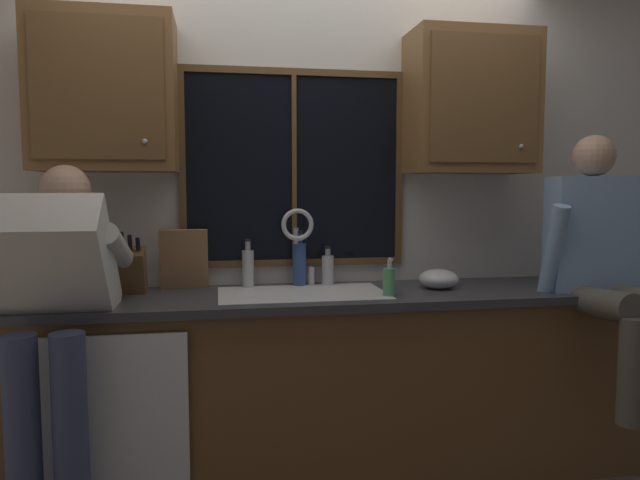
% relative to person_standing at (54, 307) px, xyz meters
% --- Properties ---
extents(back_wall, '(5.65, 0.12, 2.55)m').
position_rel_person_standing_xyz_m(back_wall, '(1.11, 0.66, 0.33)').
color(back_wall, silver).
rests_on(back_wall, floor).
extents(window_glass, '(1.10, 0.02, 0.95)m').
position_rel_person_standing_xyz_m(window_glass, '(1.05, 0.59, 0.58)').
color(window_glass, black).
extents(window_frame_top, '(1.17, 0.02, 0.04)m').
position_rel_person_standing_xyz_m(window_frame_top, '(1.05, 0.58, 1.07)').
color(window_frame_top, brown).
extents(window_frame_bottom, '(1.17, 0.02, 0.04)m').
position_rel_person_standing_xyz_m(window_frame_bottom, '(1.05, 0.58, 0.08)').
color(window_frame_bottom, brown).
extents(window_frame_left, '(0.03, 0.02, 0.95)m').
position_rel_person_standing_xyz_m(window_frame_left, '(0.48, 0.58, 0.58)').
color(window_frame_left, brown).
extents(window_frame_right, '(0.03, 0.02, 0.95)m').
position_rel_person_standing_xyz_m(window_frame_right, '(1.62, 0.58, 0.58)').
color(window_frame_right, brown).
extents(window_mullion_center, '(0.02, 0.02, 0.95)m').
position_rel_person_standing_xyz_m(window_mullion_center, '(1.05, 0.58, 0.58)').
color(window_mullion_center, brown).
extents(lower_cabinet_run, '(3.25, 0.58, 0.88)m').
position_rel_person_standing_xyz_m(lower_cabinet_run, '(1.11, 0.31, -0.51)').
color(lower_cabinet_run, brown).
rests_on(lower_cabinet_run, floor).
extents(countertop, '(3.31, 0.62, 0.04)m').
position_rel_person_standing_xyz_m(countertop, '(1.11, 0.29, -0.05)').
color(countertop, '#38383D').
rests_on(countertop, lower_cabinet_run).
extents(dishwasher_front, '(0.60, 0.02, 0.74)m').
position_rel_person_standing_xyz_m(dishwasher_front, '(0.22, -0.01, -0.49)').
color(dishwasher_front, white).
extents(upper_cabinet_left, '(0.64, 0.36, 0.72)m').
position_rel_person_standing_xyz_m(upper_cabinet_left, '(0.15, 0.43, 0.91)').
color(upper_cabinet_left, brown).
extents(upper_cabinet_right, '(0.64, 0.36, 0.72)m').
position_rel_person_standing_xyz_m(upper_cabinet_right, '(1.95, 0.43, 0.91)').
color(upper_cabinet_right, brown).
extents(sink, '(0.80, 0.46, 0.21)m').
position_rel_person_standing_xyz_m(sink, '(1.05, 0.30, -0.13)').
color(sink, silver).
rests_on(sink, lower_cabinet_run).
extents(faucet, '(0.18, 0.09, 0.40)m').
position_rel_person_standing_xyz_m(faucet, '(1.06, 0.48, 0.22)').
color(faucet, silver).
rests_on(faucet, countertop).
extents(person_standing, '(0.53, 0.70, 1.53)m').
position_rel_person_standing_xyz_m(person_standing, '(0.00, 0.00, 0.00)').
color(person_standing, '#384260').
rests_on(person_standing, floor).
extents(person_sitting_on_counter, '(0.54, 0.62, 1.26)m').
position_rel_person_standing_xyz_m(person_sitting_on_counter, '(2.45, 0.03, 0.16)').
color(person_sitting_on_counter, '#595147').
rests_on(person_sitting_on_counter, countertop).
extents(knife_block, '(0.12, 0.18, 0.32)m').
position_rel_person_standing_xyz_m(knife_block, '(0.25, 0.42, 0.08)').
color(knife_block, brown).
rests_on(knife_block, countertop).
extents(cutting_board, '(0.24, 0.08, 0.30)m').
position_rel_person_standing_xyz_m(cutting_board, '(0.48, 0.51, 0.12)').
color(cutting_board, '#997047').
rests_on(cutting_board, countertop).
extents(mixing_bowl, '(0.20, 0.20, 0.10)m').
position_rel_person_standing_xyz_m(mixing_bowl, '(1.75, 0.32, 0.02)').
color(mixing_bowl, silver).
rests_on(mixing_bowl, countertop).
extents(soap_dispenser, '(0.06, 0.07, 0.18)m').
position_rel_person_standing_xyz_m(soap_dispenser, '(1.44, 0.16, 0.04)').
color(soap_dispenser, '#59A566').
rests_on(soap_dispenser, countertop).
extents(bottle_green_glass, '(0.06, 0.06, 0.25)m').
position_rel_person_standing_xyz_m(bottle_green_glass, '(0.80, 0.51, 0.07)').
color(bottle_green_glass, '#B7B7BC').
rests_on(bottle_green_glass, countertop).
extents(bottle_tall_clear, '(0.06, 0.06, 0.20)m').
position_rel_person_standing_xyz_m(bottle_tall_clear, '(1.21, 0.51, 0.05)').
color(bottle_tall_clear, '#B7B7BC').
rests_on(bottle_tall_clear, countertop).
extents(bottle_amber_small, '(0.07, 0.07, 0.29)m').
position_rel_person_standing_xyz_m(bottle_amber_small, '(1.07, 0.52, 0.09)').
color(bottle_amber_small, '#334C8C').
rests_on(bottle_amber_small, countertop).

